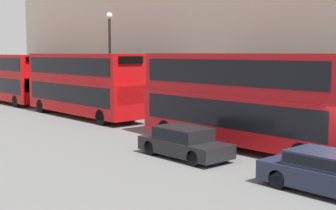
% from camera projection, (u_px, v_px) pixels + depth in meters
% --- Properties ---
extents(bus_leading, '(2.59, 11.29, 4.43)m').
position_uv_depth(bus_leading, '(241.00, 96.00, 21.71)').
color(bus_leading, '#A80F14').
rests_on(bus_leading, ground).
extents(bus_second_in_queue, '(2.59, 11.35, 4.39)m').
position_uv_depth(bus_second_in_queue, '(82.00, 82.00, 32.31)').
color(bus_second_in_queue, '#B20C0F').
rests_on(bus_second_in_queue, ground).
extents(bus_third_in_queue, '(2.59, 10.70, 4.28)m').
position_uv_depth(bus_third_in_queue, '(10.00, 76.00, 41.51)').
color(bus_third_in_queue, '#B20C0F').
rests_on(bus_third_in_queue, ground).
extents(car_dark_sedan, '(1.86, 4.67, 1.32)m').
position_uv_depth(car_dark_sedan, '(332.00, 172.00, 14.75)').
color(car_dark_sedan, '#1E2338').
rests_on(car_dark_sedan, ground).
extents(car_hatchback, '(1.76, 4.23, 1.31)m').
position_uv_depth(car_hatchback, '(184.00, 141.00, 19.88)').
color(car_hatchback, black).
rests_on(car_hatchback, ground).
extents(street_lamp, '(0.44, 0.44, 7.27)m').
position_uv_depth(street_lamp, '(110.00, 53.00, 33.21)').
color(street_lamp, black).
rests_on(street_lamp, ground).
extents(pedestrian, '(0.36, 0.36, 1.75)m').
position_uv_depth(pedestrian, '(45.00, 93.00, 42.54)').
color(pedestrian, '#334C6B').
rests_on(pedestrian, ground).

